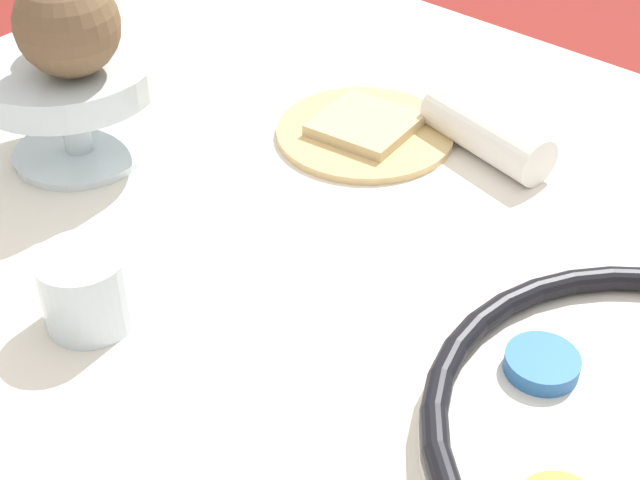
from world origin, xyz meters
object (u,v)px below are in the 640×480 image
(bread_plate, at_px, (365,130))
(napkin_roll, at_px, (486,133))
(orange_fruit, at_px, (71,14))
(coconut, at_px, (67,24))
(fruit_stand, at_px, (68,87))
(cup_near, at_px, (86,289))

(bread_plate, height_order, napkin_roll, napkin_roll)
(orange_fruit, xyz_separation_m, coconut, (-0.04, 0.03, 0.01))
(fruit_stand, bearing_deg, orange_fruit, -67.87)
(fruit_stand, relative_size, bread_plate, 0.96)
(orange_fruit, relative_size, bread_plate, 0.38)
(napkin_roll, bearing_deg, bread_plate, 26.14)
(fruit_stand, xyz_separation_m, napkin_roll, (-0.30, -0.28, -0.05))
(coconut, distance_m, cup_near, 0.26)
(napkin_roll, bearing_deg, fruit_stand, 42.81)
(orange_fruit, distance_m, coconut, 0.05)
(orange_fruit, relative_size, cup_near, 1.00)
(coconut, relative_size, napkin_roll, 0.62)
(bread_plate, bearing_deg, orange_fruit, 45.21)
(orange_fruit, relative_size, coconut, 0.75)
(orange_fruit, height_order, cup_near, orange_fruit)
(fruit_stand, height_order, bread_plate, fruit_stand)
(fruit_stand, bearing_deg, bread_plate, -130.20)
(fruit_stand, height_order, cup_near, fruit_stand)
(fruit_stand, xyz_separation_m, bread_plate, (-0.19, -0.23, -0.07))
(fruit_stand, height_order, coconut, coconut)
(coconut, xyz_separation_m, bread_plate, (-0.16, -0.23, -0.15))
(orange_fruit, xyz_separation_m, napkin_roll, (-0.31, -0.26, -0.12))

